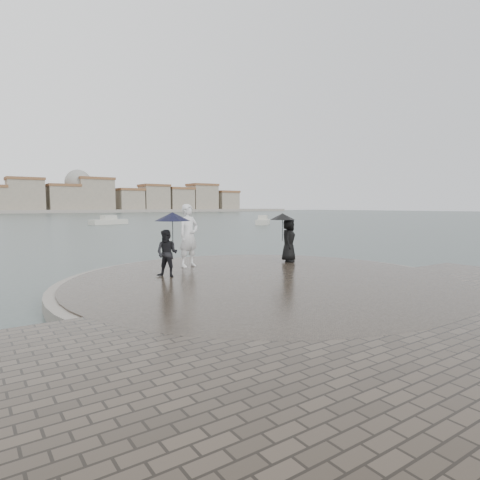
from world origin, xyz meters
TOP-DOWN VIEW (x-y plane):
  - ground at (0.00, 0.00)m, footprint 400.00×400.00m
  - kerb_ring at (0.00, 3.50)m, footprint 12.50×12.50m
  - quay_tip at (0.00, 3.50)m, footprint 11.90×11.90m
  - statue at (-0.89, 6.85)m, footprint 0.94×0.73m
  - visitor_left at (-2.34, 5.36)m, footprint 1.27×1.15m
  - visitor_right at (2.95, 5.77)m, footprint 1.28×1.11m
  - boats at (7.26, 42.58)m, footprint 45.24×17.14m

SIDE VIEW (x-z plane):
  - ground at x=0.00m, z-range 0.00..0.00m
  - kerb_ring at x=0.00m, z-range 0.00..0.32m
  - quay_tip at x=0.00m, z-range 0.00..0.36m
  - boats at x=7.26m, z-range -0.37..1.13m
  - visitor_right at x=2.95m, z-range 0.50..2.45m
  - statue at x=-0.89m, z-range 0.36..2.67m
  - visitor_left at x=-2.34m, z-range 0.52..2.56m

